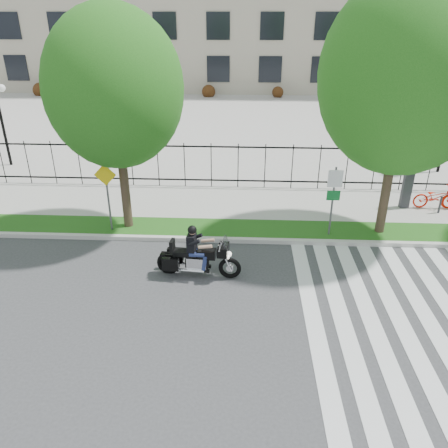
{
  "coord_description": "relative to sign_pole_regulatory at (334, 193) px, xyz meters",
  "views": [
    {
      "loc": [
        0.33,
        -9.46,
        7.21
      ],
      "look_at": [
        -0.31,
        3.0,
        1.22
      ],
      "focal_mm": 35.0,
      "sensor_mm": 36.0,
      "label": 1
    }
  ],
  "objects": [
    {
      "name": "motorcycle_rider",
      "position": [
        -4.39,
        -2.7,
        -1.07
      ],
      "size": [
        2.61,
        0.84,
        2.01
      ],
      "color": "black",
      "rests_on": "ground"
    },
    {
      "name": "crosswalk_stripes",
      "position": [
        1.47,
        -4.58,
        -1.73
      ],
      "size": [
        5.7,
        8.0,
        0.01
      ],
      "primitive_type": null,
      "color": "silver",
      "rests_on": "ground"
    },
    {
      "name": "curb",
      "position": [
        -3.35,
        -0.48,
        -1.66
      ],
      "size": [
        60.0,
        0.2,
        0.15
      ],
      "primitive_type": "cube",
      "color": "beige",
      "rests_on": "ground"
    },
    {
      "name": "plaza",
      "position": [
        -3.35,
        20.42,
        -1.69
      ],
      "size": [
        80.0,
        34.0,
        0.1
      ],
      "primitive_type": "cube",
      "color": "#A5A19A",
      "rests_on": "ground"
    },
    {
      "name": "sidewalk",
      "position": [
        -3.35,
        2.87,
        -1.66
      ],
      "size": [
        60.0,
        3.5,
        0.15
      ],
      "primitive_type": "cube",
      "color": "#A5A19A",
      "rests_on": "ground"
    },
    {
      "name": "iron_fence",
      "position": [
        -3.35,
        4.62,
        -0.59
      ],
      "size": [
        30.0,
        0.06,
        2.0
      ],
      "primitive_type": null,
      "color": "black",
      "rests_on": "sidewalk"
    },
    {
      "name": "grass_verge",
      "position": [
        -3.35,
        0.37,
        -1.66
      ],
      "size": [
        60.0,
        1.5,
        0.15
      ],
      "primitive_type": "cube",
      "color": "#1C4F13",
      "rests_on": "ground"
    },
    {
      "name": "street_tree_2",
      "position": [
        1.87,
        0.37,
        3.76
      ],
      "size": [
        5.41,
        5.41,
        8.47
      ],
      "color": "#35261D",
      "rests_on": "grass_verge"
    },
    {
      "name": "ground",
      "position": [
        -3.35,
        -4.58,
        -1.74
      ],
      "size": [
        120.0,
        120.0,
        0.0
      ],
      "primitive_type": "plane",
      "color": "#38383B",
      "rests_on": "ground"
    },
    {
      "name": "street_tree_1",
      "position": [
        -7.31,
        0.37,
        3.31
      ],
      "size": [
        4.53,
        4.53,
        7.52
      ],
      "color": "#35261D",
      "rests_on": "grass_verge"
    },
    {
      "name": "sign_pole_warning",
      "position": [
        -7.85,
        0.0,
        0.0
      ],
      "size": [
        0.78,
        0.09,
        2.49
      ],
      "color": "#59595B",
      "rests_on": "grass_verge"
    },
    {
      "name": "sign_pole_regulatory",
      "position": [
        0.0,
        0.0,
        0.0
      ],
      "size": [
        0.5,
        0.09,
        2.5
      ],
      "color": "#59595B",
      "rests_on": "grass_verge"
    }
  ]
}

